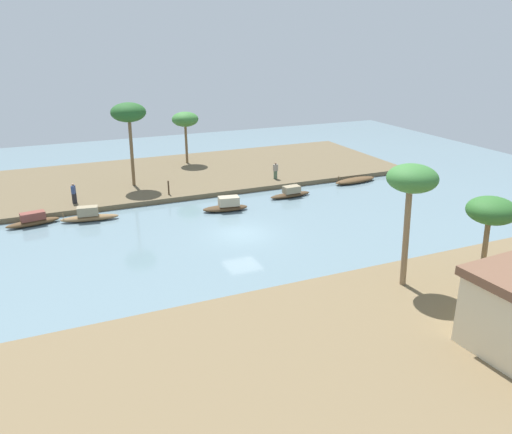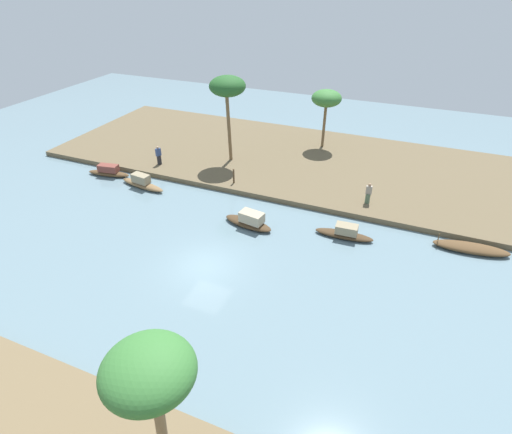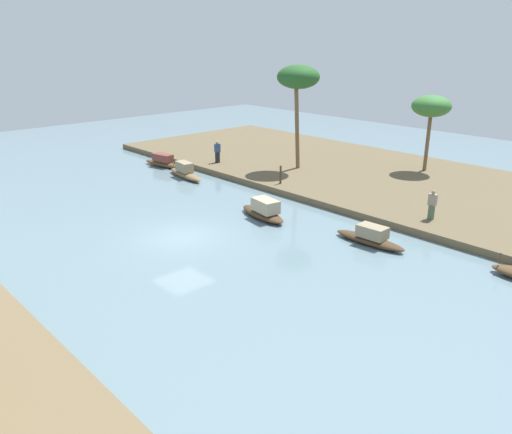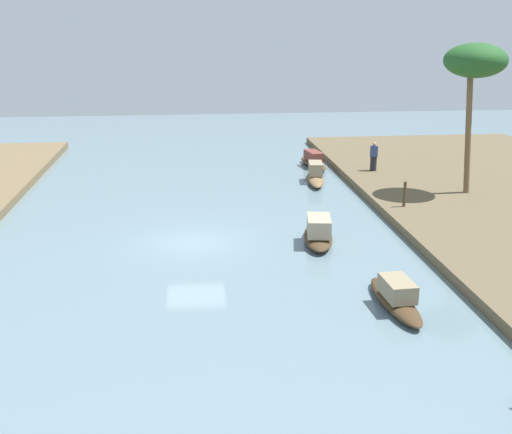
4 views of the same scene
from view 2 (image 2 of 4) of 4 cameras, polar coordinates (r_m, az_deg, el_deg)
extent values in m
plane|color=slate|center=(25.32, -7.13, -6.88)|extent=(78.06, 78.06, 0.00)
cube|color=brown|center=(38.57, 5.07, 8.08)|extent=(44.30, 15.84, 0.43)
ellipsoid|color=brown|center=(37.83, -19.84, 5.74)|extent=(3.91, 1.50, 0.44)
cube|color=brown|center=(37.60, -19.92, 6.43)|extent=(1.82, 1.03, 0.59)
ellipsoid|color=brown|center=(34.95, -15.54, 4.34)|extent=(4.39, 1.48, 0.45)
cube|color=gray|center=(34.76, -15.79, 5.21)|extent=(1.61, 0.96, 0.69)
cylinder|color=brown|center=(36.08, -17.78, 5.51)|extent=(0.07, 0.07, 0.37)
ellipsoid|color=#47331E|center=(28.15, 12.18, -2.45)|extent=(3.93, 1.14, 0.39)
cube|color=gray|center=(27.87, 12.53, -1.66)|extent=(1.49, 0.92, 0.60)
ellipsoid|color=#47331E|center=(28.68, -1.10, -0.86)|extent=(3.81, 1.74, 0.45)
cube|color=tan|center=(28.23, -0.61, -0.03)|extent=(1.76, 1.19, 0.72)
ellipsoid|color=brown|center=(29.64, 27.80, -3.85)|extent=(4.72, 1.67, 0.48)
cylinder|color=brown|center=(28.99, 24.14, -2.56)|extent=(0.07, 0.07, 0.51)
cylinder|color=#4C664C|center=(31.63, 15.31, 2.54)|extent=(0.40, 0.40, 0.79)
cube|color=gray|center=(31.30, 15.49, 3.67)|extent=(0.46, 0.29, 0.63)
sphere|color=#9E7556|center=(31.11, 15.60, 4.35)|extent=(0.21, 0.21, 0.21)
cylinder|color=#232328|center=(37.69, -13.35, 7.78)|extent=(0.49, 0.49, 0.83)
cube|color=#33477A|center=(37.40, -13.49, 8.81)|extent=(0.39, 0.51, 0.66)
sphere|color=tan|center=(37.24, -13.58, 9.43)|extent=(0.22, 0.22, 0.22)
cylinder|color=#4C3823|center=(33.36, -3.13, 5.74)|extent=(0.14, 0.14, 1.22)
cylinder|color=brown|center=(40.53, 9.48, 12.46)|extent=(0.27, 0.33, 4.14)
ellipsoid|color=#387533|center=(39.74, 9.82, 16.02)|extent=(2.78, 2.78, 1.53)
cylinder|color=brown|center=(36.56, -3.79, 12.24)|extent=(0.29, 0.69, 6.06)
ellipsoid|color=#235623|center=(35.49, -4.01, 17.77)|extent=(3.06, 3.06, 1.68)
ellipsoid|color=#387533|center=(12.10, -14.80, -20.06)|extent=(2.66, 2.66, 1.46)
camera|label=1|loc=(27.18, -95.53, -9.35)|focal=35.43mm
camera|label=3|loc=(12.53, 81.20, -28.39)|focal=36.64mm
camera|label=4|loc=(23.44, 59.58, -2.00)|focal=44.36mm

